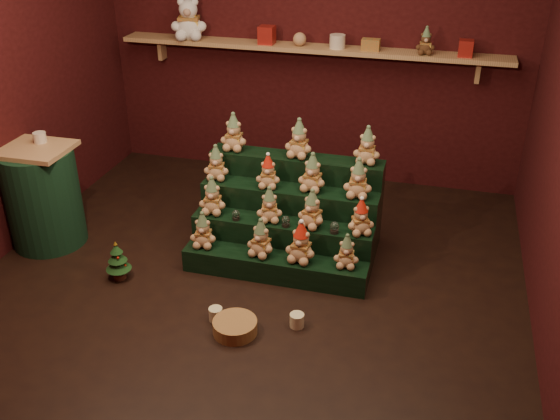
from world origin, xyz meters
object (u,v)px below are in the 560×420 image
(riser_tier_front, at_px, (274,267))
(mug_left, at_px, (216,314))
(mug_right, at_px, (297,320))
(brown_bear, at_px, (426,41))
(snow_globe_c, at_px, (334,227))
(snow_globe_a, at_px, (236,215))
(mini_christmas_tree, at_px, (118,260))
(wicker_basket, at_px, (235,327))
(side_table, at_px, (43,196))
(snow_globe_b, at_px, (286,221))
(white_bear, at_px, (188,14))

(riser_tier_front, bearing_deg, mug_left, -112.26)
(mug_right, distance_m, brown_bear, 2.73)
(snow_globe_c, relative_size, mug_left, 0.96)
(snow_globe_a, distance_m, mini_christmas_tree, 0.94)
(mug_left, distance_m, wicker_basket, 0.19)
(snow_globe_a, height_order, mini_christmas_tree, snow_globe_a)
(snow_globe_c, distance_m, side_table, 2.35)
(side_table, bearing_deg, snow_globe_a, 4.11)
(mug_left, bearing_deg, mug_right, 8.08)
(snow_globe_c, xyz_separation_m, wicker_basket, (-0.49, -0.86, -0.36))
(snow_globe_b, height_order, white_bear, white_bear)
(side_table, relative_size, mini_christmas_tree, 2.61)
(mini_christmas_tree, relative_size, mug_left, 3.39)
(mini_christmas_tree, height_order, brown_bear, brown_bear)
(mug_right, relative_size, white_bear, 0.21)
(side_table, relative_size, white_bear, 1.81)
(mini_christmas_tree, height_order, mug_left, mini_christmas_tree)
(mug_left, relative_size, mug_right, 0.97)
(snow_globe_c, xyz_separation_m, white_bear, (-1.73, 1.60, 1.15))
(mug_left, bearing_deg, side_table, 159.54)
(side_table, xyz_separation_m, wicker_basket, (1.86, -0.72, -0.37))
(snow_globe_a, distance_m, white_bear, 2.20)
(riser_tier_front, xyz_separation_m, mug_right, (0.30, -0.53, -0.04))
(riser_tier_front, relative_size, snow_globe_b, 16.56)
(mug_right, bearing_deg, mini_christmas_tree, 171.79)
(mug_left, bearing_deg, wicker_basket, -28.43)
(snow_globe_a, xyz_separation_m, side_table, (-1.59, -0.13, 0.02))
(snow_globe_a, xyz_separation_m, mini_christmas_tree, (-0.77, -0.48, -0.24))
(snow_globe_c, xyz_separation_m, brown_bear, (0.45, 1.60, 1.03))
(snow_globe_a, xyz_separation_m, mug_left, (0.10, -0.76, -0.35))
(brown_bear, bearing_deg, wicker_basket, -118.74)
(mug_right, height_order, white_bear, white_bear)
(mug_right, bearing_deg, wicker_basket, -155.87)
(wicker_basket, bearing_deg, snow_globe_a, 107.60)
(snow_globe_a, xyz_separation_m, white_bear, (-0.97, 1.60, 1.15))
(mini_christmas_tree, distance_m, wicker_basket, 1.12)
(wicker_basket, height_order, brown_bear, brown_bear)
(side_table, xyz_separation_m, mug_left, (1.69, -0.63, -0.37))
(riser_tier_front, xyz_separation_m, wicker_basket, (-0.08, -0.70, -0.04))
(brown_bear, bearing_deg, mug_right, -111.55)
(riser_tier_front, distance_m, mug_right, 0.61)
(snow_globe_c, bearing_deg, snow_globe_b, -180.00)
(snow_globe_c, relative_size, brown_bear, 0.40)
(mug_right, bearing_deg, white_bear, 125.33)
(snow_globe_b, bearing_deg, brown_bear, 62.97)
(wicker_basket, xyz_separation_m, brown_bear, (0.94, 2.46, 1.39))
(snow_globe_c, height_order, mini_christmas_tree, snow_globe_c)
(snow_globe_b, bearing_deg, snow_globe_c, 0.00)
(side_table, height_order, brown_bear, brown_bear)
(mug_left, height_order, wicker_basket, mug_left)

